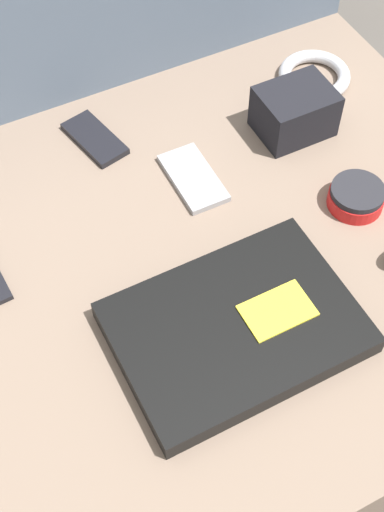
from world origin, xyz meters
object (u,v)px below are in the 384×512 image
(phone_silver, at_px, (95,139))
(camera_pouch, at_px, (295,111))
(laptop, at_px, (236,327))
(phone_small, at_px, (193,178))
(speaker_puck, at_px, (356,197))

(phone_silver, distance_m, camera_pouch, 0.32)
(laptop, xyz_separation_m, phone_small, (0.07, 0.26, -0.01))
(speaker_puck, xyz_separation_m, phone_small, (-0.19, 0.15, -0.01))
(laptop, distance_m, phone_small, 0.27)
(laptop, xyz_separation_m, phone_silver, (-0.03, 0.41, -0.01))
(phone_silver, bearing_deg, phone_small, -67.56)
(phone_small, bearing_deg, camera_pouch, 7.98)
(laptop, relative_size, speaker_puck, 3.75)
(laptop, bearing_deg, camera_pouch, 47.07)
(camera_pouch, bearing_deg, phone_silver, 157.83)
(phone_silver, xyz_separation_m, camera_pouch, (0.29, -0.12, 0.03))
(speaker_puck, xyz_separation_m, camera_pouch, (-0.00, 0.18, 0.02))
(laptop, bearing_deg, phone_silver, 93.81)
(speaker_puck, relative_size, camera_pouch, 0.72)
(camera_pouch, bearing_deg, laptop, -132.51)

